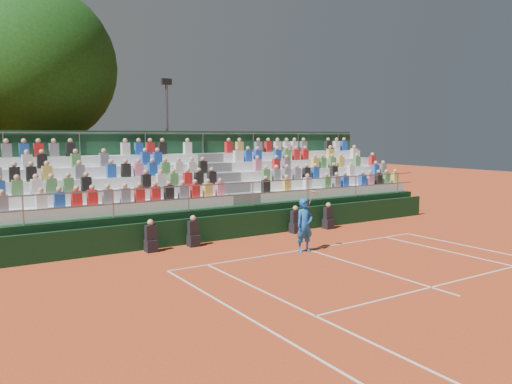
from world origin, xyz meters
TOP-DOWN VIEW (x-y plane):
  - ground at (0.00, 0.00)m, footprint 90.00×90.00m
  - courtside_wall at (0.00, 3.20)m, footprint 20.00×0.15m
  - line_officials at (-0.84, 2.75)m, footprint 8.76×0.40m
  - grandstand at (-0.01, 6.43)m, footprint 20.00×5.20m
  - tennis_player at (-0.31, -0.24)m, footprint 0.89×0.47m
  - tree_east at (-6.95, 13.05)m, footprint 7.97×7.97m
  - floodlight_mast at (0.33, 13.79)m, footprint 0.60×0.25m

SIDE VIEW (x-z plane):
  - ground at x=0.00m, z-range 0.00..0.00m
  - line_officials at x=-0.84m, z-range -0.12..1.07m
  - courtside_wall at x=0.00m, z-range 0.00..1.00m
  - tennis_player at x=-0.31m, z-range -0.13..2.09m
  - grandstand at x=-0.01m, z-range -1.11..3.29m
  - floodlight_mast at x=0.33m, z-range 0.66..8.17m
  - tree_east at x=-6.95m, z-range 1.80..13.41m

